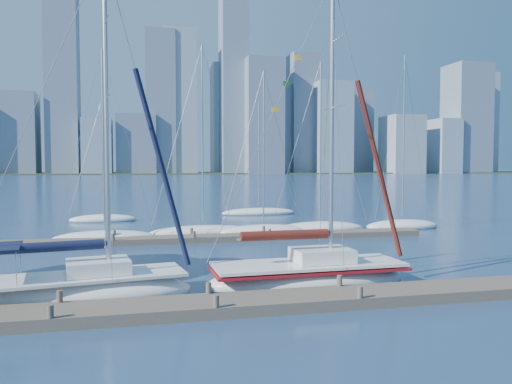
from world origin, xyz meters
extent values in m
plane|color=navy|center=(0.00, 0.00, 0.00)|extent=(700.00, 700.00, 0.00)
cube|color=brown|center=(0.00, 0.00, 0.20)|extent=(26.00, 2.00, 0.40)
cube|color=brown|center=(2.00, 16.00, 0.18)|extent=(30.00, 1.80, 0.36)
cube|color=#38472D|center=(0.00, 320.00, 0.00)|extent=(800.00, 100.00, 1.50)
ellipsoid|color=white|center=(-4.44, 2.52, 0.23)|extent=(8.28, 3.79, 1.40)
cube|color=white|center=(-4.44, 2.52, 0.89)|extent=(7.66, 3.50, 0.11)
cube|color=white|center=(-3.89, 2.60, 1.21)|extent=(2.47, 2.02, 0.51)
cylinder|color=silver|center=(-3.52, 2.66, 6.83)|extent=(0.17, 0.17, 11.79)
cylinder|color=silver|center=(-5.39, 2.37, 1.96)|extent=(3.75, 0.67, 0.09)
cylinder|color=black|center=(-5.39, 2.37, 2.05)|extent=(3.49, 0.90, 0.37)
ellipsoid|color=white|center=(4.35, 2.63, 0.25)|extent=(8.48, 2.96, 1.48)
cube|color=white|center=(4.35, 2.63, 0.93)|extent=(7.85, 2.73, 0.12)
cube|color=white|center=(4.94, 2.64, 1.28)|extent=(2.41, 1.85, 0.54)
cylinder|color=silver|center=(5.33, 2.65, 6.74)|extent=(0.18, 0.18, 11.52)
cylinder|color=silver|center=(3.34, 2.60, 2.07)|extent=(3.99, 0.20, 0.10)
cylinder|color=#4B1110|center=(3.34, 2.60, 2.17)|extent=(3.68, 0.48, 0.39)
cube|color=maroon|center=(4.35, 2.63, 0.77)|extent=(8.03, 2.84, 0.10)
ellipsoid|color=white|center=(-4.65, 17.56, 0.19)|extent=(6.97, 4.27, 1.02)
cylinder|color=silver|center=(-4.65, 17.56, 6.74)|extent=(0.11, 0.11, 11.63)
ellipsoid|color=white|center=(2.03, 18.94, 0.19)|extent=(7.97, 4.37, 1.03)
cylinder|color=silver|center=(2.03, 18.94, 7.22)|extent=(0.11, 0.11, 12.57)
ellipsoid|color=white|center=(6.33, 18.16, 0.20)|extent=(6.99, 3.92, 1.07)
cylinder|color=silver|center=(6.33, 18.16, 6.36)|extent=(0.12, 0.12, 10.77)
ellipsoid|color=white|center=(10.83, 18.70, 0.21)|extent=(7.32, 4.00, 1.14)
cylinder|color=silver|center=(10.83, 18.70, 6.87)|extent=(0.12, 0.12, 11.68)
ellipsoid|color=white|center=(17.84, 18.94, 0.19)|extent=(6.47, 4.04, 1.07)
cylinder|color=silver|center=(17.84, 18.94, 7.24)|extent=(0.12, 0.12, 12.54)
ellipsoid|color=white|center=(-5.58, 29.52, 0.18)|extent=(6.11, 3.56, 0.97)
cylinder|color=silver|center=(-5.58, 29.52, 5.78)|extent=(0.11, 0.11, 9.80)
ellipsoid|color=white|center=(9.41, 32.58, 0.19)|extent=(7.87, 4.48, 1.02)
cylinder|color=silver|center=(9.41, 32.58, 6.15)|extent=(0.11, 0.11, 10.43)
cube|color=slate|center=(-69.73, 287.50, 23.01)|extent=(23.00, 17.63, 46.01)
cube|color=#909CAD|center=(-47.55, 309.43, 18.99)|extent=(15.83, 17.61, 37.98)
cube|color=#7D8DA2|center=(-25.94, 284.92, 15.90)|extent=(16.42, 19.81, 31.80)
cube|color=slate|center=(-4.22, 286.68, 17.57)|extent=(22.63, 16.86, 35.13)
cube|color=#909CAD|center=(21.35, 289.48, 43.32)|extent=(20.13, 14.99, 86.65)
cube|color=#7D8DA2|center=(51.90, 304.67, 35.09)|extent=(17.10, 17.46, 70.18)
cube|color=slate|center=(70.99, 278.50, 34.69)|extent=(22.13, 18.95, 69.38)
cube|color=#909CAD|center=(91.42, 294.72, 28.14)|extent=(14.80, 17.11, 56.29)
cube|color=#7D8DA2|center=(115.77, 279.60, 28.62)|extent=(21.91, 18.80, 57.24)
cube|color=slate|center=(147.05, 309.52, 29.03)|extent=(16.15, 17.52, 58.07)
cube|color=#909CAD|center=(164.09, 278.94, 18.68)|extent=(21.50, 23.94, 37.35)
cube|color=#7D8DA2|center=(194.50, 279.05, 17.88)|extent=(15.51, 21.38, 35.76)
cube|color=slate|center=(213.93, 282.23, 36.55)|extent=(25.12, 23.60, 73.10)
cube|color=#909CAD|center=(241.25, 301.60, 35.88)|extent=(15.21, 17.08, 71.77)
cube|color=slate|center=(-45.00, 290.00, 62.04)|extent=(17.66, 18.00, 124.07)
cube|color=slate|center=(10.00, 290.00, 42.59)|extent=(17.60, 18.00, 85.17)
cube|color=slate|center=(55.00, 290.00, 57.48)|extent=(16.26, 18.00, 114.97)
cube|color=slate|center=(100.00, 290.00, 37.92)|extent=(17.48, 18.00, 75.85)
camera|label=1|loc=(-2.34, -16.60, 4.95)|focal=35.00mm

